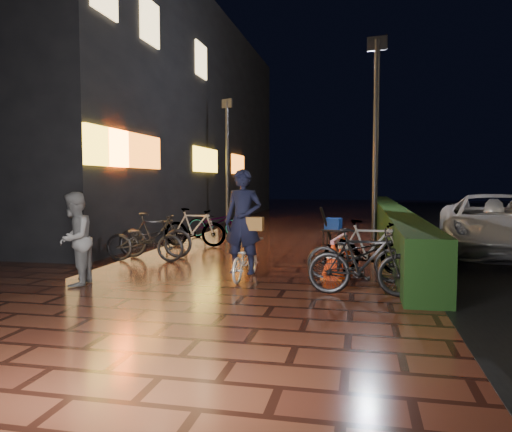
% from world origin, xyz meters
% --- Properties ---
extents(ground, '(80.00, 80.00, 0.00)m').
position_xyz_m(ground, '(0.00, 0.00, 0.00)').
color(ground, '#381911').
rests_on(ground, ground).
extents(hedge, '(0.70, 20.00, 1.00)m').
position_xyz_m(hedge, '(3.30, 8.00, 0.50)').
color(hedge, black).
rests_on(hedge, ground).
extents(bystander_person, '(0.76, 0.89, 1.62)m').
position_xyz_m(bystander_person, '(-2.48, -1.50, 0.81)').
color(bystander_person, '#5D5C5F').
rests_on(bystander_person, ground).
extents(van, '(3.12, 5.60, 1.48)m').
position_xyz_m(van, '(5.51, 3.64, 0.75)').
color(van, silver).
rests_on(van, ground).
extents(storefront_block, '(12.09, 22.00, 9.00)m').
position_xyz_m(storefront_block, '(-9.50, 11.50, 4.50)').
color(storefront_block, black).
rests_on(storefront_block, ground).
extents(lamp_post_hedge, '(0.55, 0.19, 5.78)m').
position_xyz_m(lamp_post_hedge, '(2.71, 5.20, 3.18)').
color(lamp_post_hedge, black).
rests_on(lamp_post_hedge, ground).
extents(lamp_post_sf, '(0.45, 0.25, 4.81)m').
position_xyz_m(lamp_post_sf, '(-2.54, 8.72, 2.65)').
color(lamp_post_sf, black).
rests_on(lamp_post_sf, ground).
extents(cyclist, '(0.75, 1.44, 2.02)m').
position_xyz_m(cyclist, '(0.26, -0.42, 0.75)').
color(cyclist, silver).
rests_on(cyclist, ground).
extents(traffic_barrier, '(0.62, 1.78, 0.72)m').
position_xyz_m(traffic_barrier, '(1.93, 0.71, 0.36)').
color(traffic_barrier, '#FF370D').
rests_on(traffic_barrier, ground).
extents(cart_assembly, '(0.71, 0.60, 1.09)m').
position_xyz_m(cart_assembly, '(1.56, 5.01, 0.56)').
color(cart_assembly, black).
rests_on(cart_assembly, ground).
extents(parked_bikes_storefront, '(2.06, 5.77, 1.06)m').
position_xyz_m(parked_bikes_storefront, '(-2.30, 3.27, 0.50)').
color(parked_bikes_storefront, black).
rests_on(parked_bikes_storefront, ground).
extents(parked_bikes_hedge, '(2.04, 2.34, 1.06)m').
position_xyz_m(parked_bikes_hedge, '(2.40, -0.25, 0.51)').
color(parked_bikes_hedge, black).
rests_on(parked_bikes_hedge, ground).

